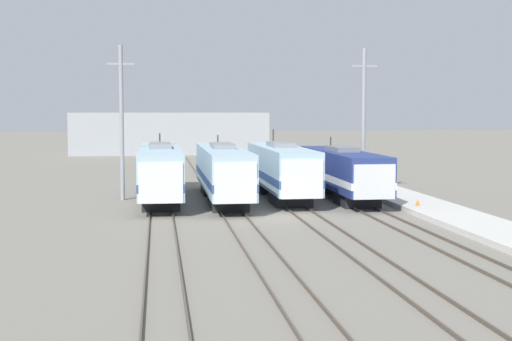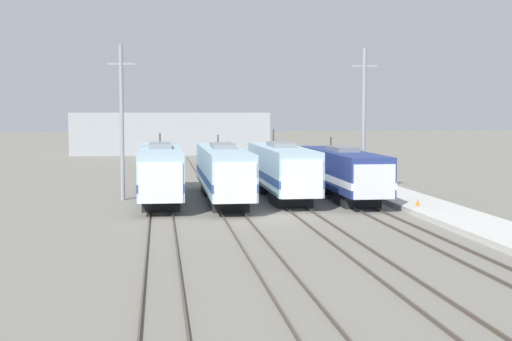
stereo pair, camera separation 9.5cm
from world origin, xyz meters
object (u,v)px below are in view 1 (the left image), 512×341
at_px(locomotive_far_right, 343,172).
at_px(catenary_tower_right, 364,120).
at_px(locomotive_center_left, 223,172).
at_px(locomotive_center_right, 282,170).
at_px(catenary_tower_left, 122,121).
at_px(locomotive_far_left, 160,171).
at_px(traffic_cone, 418,202).

height_order(locomotive_far_right, catenary_tower_right, catenary_tower_right).
height_order(locomotive_center_left, locomotive_center_right, locomotive_center_right).
bearing_deg(catenary_tower_left, locomotive_far_left, -12.81).
xyz_separation_m(catenary_tower_left, catenary_tower_right, (18.66, 0.00, 0.00)).
relative_size(locomotive_center_right, catenary_tower_left, 1.44).
relative_size(locomotive_center_left, locomotive_center_right, 1.10).
bearing_deg(catenary_tower_left, locomotive_far_right, -5.93).
distance_m(locomotive_center_left, catenary_tower_right, 12.01).
relative_size(locomotive_center_left, traffic_cone, 39.59).
bearing_deg(catenary_tower_left, locomotive_center_right, -4.46).
relative_size(locomotive_center_left, catenary_tower_left, 1.58).
height_order(locomotive_far_left, locomotive_center_left, locomotive_far_left).
height_order(locomotive_center_right, catenary_tower_right, catenary_tower_right).
bearing_deg(locomotive_center_right, catenary_tower_left, 175.54).
relative_size(locomotive_far_left, catenary_tower_right, 1.67).
height_order(locomotive_far_right, catenary_tower_left, catenary_tower_left).
xyz_separation_m(locomotive_center_right, catenary_tower_left, (-12.02, 0.94, 3.76)).
bearing_deg(locomotive_far_right, catenary_tower_left, 174.07).
relative_size(locomotive_far_right, catenary_tower_right, 1.44).
distance_m(locomotive_center_left, traffic_cone, 14.30).
xyz_separation_m(locomotive_far_left, catenary_tower_left, (-2.82, 0.64, 3.77)).
distance_m(locomotive_far_left, traffic_cone, 18.97).
distance_m(locomotive_center_right, traffic_cone, 11.17).
relative_size(catenary_tower_left, catenary_tower_right, 1.00).
bearing_deg(locomotive_center_right, catenary_tower_right, 8.03).
distance_m(locomotive_far_right, traffic_cone, 7.80).
height_order(locomotive_far_left, catenary_tower_left, catenary_tower_left).
xyz_separation_m(locomotive_center_left, catenary_tower_left, (-7.42, 1.92, 3.77)).
xyz_separation_m(locomotive_center_right, locomotive_far_right, (4.60, -0.79, -0.15)).
bearing_deg(locomotive_far_right, locomotive_center_left, -178.79).
relative_size(locomotive_center_right, catenary_tower_right, 1.44).
distance_m(catenary_tower_left, traffic_cone, 22.40).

